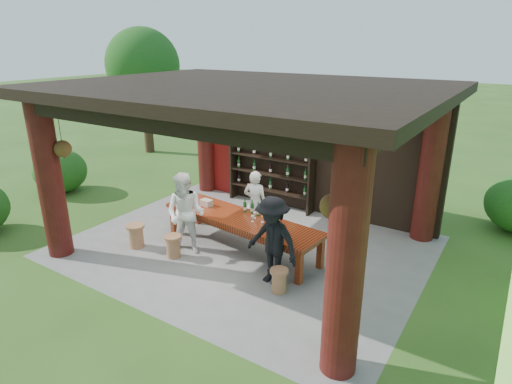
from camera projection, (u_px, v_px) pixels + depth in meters
The scene contains 15 objects.
ground at pixel (246, 246), 9.45m from camera, with size 90.00×90.00×0.00m, color #2D5119.
pavilion at pixel (256, 148), 9.08m from camera, with size 7.50×6.00×3.60m.
wine_shelf at pixel (271, 166), 11.46m from camera, with size 2.49×0.38×2.19m.
tasting_table at pixel (241, 222), 9.10m from camera, with size 3.82×1.37×0.75m.
stool_near_left at pixel (173, 246), 8.91m from camera, with size 0.37×0.37×0.48m.
stool_near_right at pixel (279, 280), 7.67m from camera, with size 0.34×0.34×0.44m.
stool_far_left at pixel (136, 235), 9.33m from camera, with size 0.40×0.40×0.52m.
host at pixel (255, 203), 9.76m from camera, with size 0.57×0.37×1.55m, color silver.
guest_woman at pixel (186, 214), 8.92m from camera, with size 0.85×0.66×1.75m, color white.
guest_man at pixel (272, 241), 7.77m from camera, with size 1.10×0.63×1.70m, color black.
table_bottles at pixel (252, 207), 9.22m from camera, with size 0.44×0.13×0.31m.
table_glasses at pixel (264, 221), 8.71m from camera, with size 0.84×0.35×0.15m.
napkin_basket at pixel (206, 203), 9.69m from camera, with size 0.26×0.18×0.14m, color #BF6672.
shrubs at pixel (423, 264), 7.56m from camera, with size 22.46×8.52×1.36m.
trees at pixel (431, 92), 8.12m from camera, with size 20.00×10.02×4.80m.
Camera 1 is at (4.79, -7.03, 4.30)m, focal length 30.00 mm.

